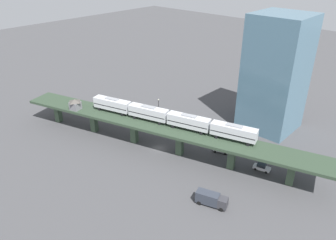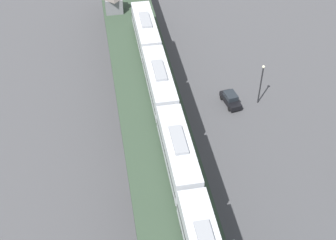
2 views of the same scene
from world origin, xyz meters
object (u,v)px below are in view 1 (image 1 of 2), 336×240
delivery_truck (211,199)px  street_lamp (159,107)px  signal_hut (75,104)px  street_car_silver (221,149)px  street_car_white (262,167)px  street_car_black (152,120)px  office_tower (276,74)px  subway_train (168,117)px

delivery_truck → street_lamp: (-23.74, -39.36, 2.35)m
signal_hut → street_car_silver: 46.28m
street_lamp → street_car_white: bearing=84.7°
street_car_black → office_tower: size_ratio=0.13×
subway_train → office_tower: bearing=154.8°
subway_train → street_car_silver: size_ratio=10.24×
street_car_black → delivery_truck: delivery_truck is taller
street_car_black → delivery_truck: 43.23m
delivery_truck → subway_train: bearing=-115.7°
street_lamp → signal_hut: bearing=-26.7°
signal_hut → street_lamp: signal_hut is taller
street_car_white → street_car_black: 40.54m
signal_hut → office_tower: office_tower is taller
subway_train → signal_hut: size_ratio=12.23×
street_car_silver → delivery_truck: 22.81m
street_car_white → office_tower: 30.93m
street_car_silver → delivery_truck: (19.97, 10.99, 0.82)m
street_car_silver → office_tower: office_tower is taller
subway_train → street_lamp: bearing=-128.2°
signal_hut → street_lamp: (-24.26, 12.22, -5.41)m
subway_train → street_car_white: (-8.56, 25.60, -9.32)m
street_car_white → street_lamp: size_ratio=0.67×
subway_train → street_car_silver: bearing=124.1°
signal_hut → street_car_silver: (-20.49, 40.60, -8.57)m
street_car_white → office_tower: bearing=-156.1°
signal_hut → delivery_truck: size_ratio=0.53×
signal_hut → street_car_black: signal_hut is taller
street_car_white → office_tower: size_ratio=0.13×
street_car_silver → street_lamp: street_lamp is taller
street_car_white → delivery_truck: size_ratio=0.62×
subway_train → street_car_black: size_ratio=10.25×
street_car_white → street_car_silver: 12.94m
street_car_white → street_car_silver: bearing=-90.1°
delivery_truck → office_tower: size_ratio=0.21×
street_car_white → delivery_truck: delivery_truck is taller
subway_train → street_car_white: size_ratio=10.41×
delivery_truck → street_lamp: 46.03m
street_car_white → delivery_truck: (19.94, -1.96, 0.82)m
street_car_white → subway_train: bearing=-71.5°
subway_train → delivery_truck: 27.58m
street_lamp → subway_train: bearing=51.8°
street_car_white → street_car_black: size_ratio=0.98×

